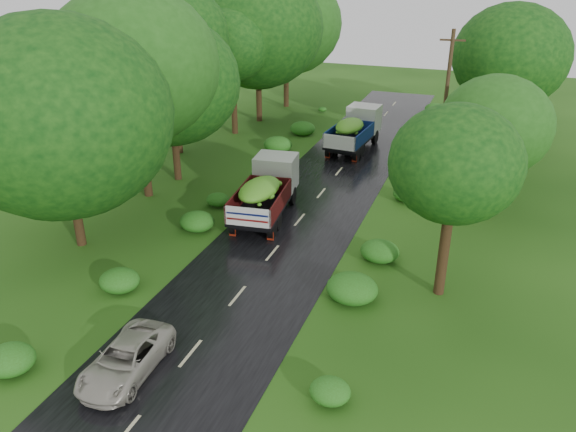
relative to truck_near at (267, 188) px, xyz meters
The scene contains 10 objects.
ground 12.30m from the truck_near, 81.02° to the right, with size 120.00×120.00×0.00m, color #19400D.
road 7.46m from the truck_near, 74.88° to the right, with size 6.50×80.00×0.02m, color black.
road_lines 6.52m from the truck_near, 72.52° to the right, with size 0.12×69.60×0.00m.
truck_near is the anchor object (origin of this frame).
truck_far 13.25m from the truck_near, 82.78° to the left, with size 2.83×6.76×2.77m.
car 13.72m from the truck_near, 88.37° to the right, with size 1.89×4.10×1.14m, color #ACA899.
utility_pole 14.04m from the truck_near, 54.57° to the left, with size 1.57×0.26×8.95m.
trees_left 12.96m from the truck_near, 132.91° to the left, with size 7.01×34.42×9.92m.
trees_right 15.41m from the truck_near, 43.55° to the left, with size 5.32×32.72×8.54m.
shrubs 2.98m from the truck_near, 45.73° to the left, with size 11.90×44.00×0.70m.
Camera 1 is at (8.87, -14.00, 12.98)m, focal length 35.00 mm.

